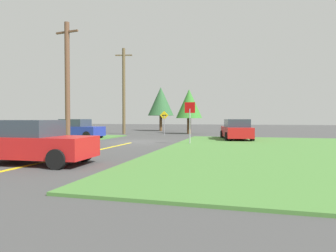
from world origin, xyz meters
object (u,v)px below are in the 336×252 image
car_on_crossroad (236,130)px  direction_sign (164,120)px  parked_car_near_building (78,129)px  pine_tree_center (161,101)px  car_behind_on_main_road (33,142)px  utility_pole_near (67,82)px  oak_tree_left (189,104)px  utility_pole_mid (124,90)px  stop_sign (190,115)px

car_on_crossroad → direction_sign: direction_sign is taller
parked_car_near_building → pine_tree_center: pine_tree_center is taller
car_behind_on_main_road → direction_sign: direction_sign is taller
parked_car_near_building → utility_pole_near: (1.46, -3.66, 3.38)m
oak_tree_left → pine_tree_center: size_ratio=0.82×
utility_pole_mid → parked_car_near_building: bearing=-96.0°
stop_sign → car_on_crossroad: stop_sign is taller
car_behind_on_main_road → oak_tree_left: 21.74m
car_behind_on_main_road → utility_pole_mid: (-4.67, 19.30, 3.85)m
stop_sign → utility_pole_mid: 13.91m
car_on_crossroad → car_behind_on_main_road: bearing=142.6°
car_on_crossroad → pine_tree_center: pine_tree_center is taller
pine_tree_center → parked_car_near_building: bearing=-98.5°
parked_car_near_building → direction_sign: (5.29, 7.34, 0.72)m
car_behind_on_main_road → pine_tree_center: (-3.04, 27.98, 3.16)m
utility_pole_near → pine_tree_center: utility_pole_near is taller
car_behind_on_main_road → utility_pole_near: size_ratio=0.52×
utility_pole_near → parked_car_near_building: bearing=111.7°
direction_sign → oak_tree_left: oak_tree_left is taller
direction_sign → stop_sign: bearing=-66.3°
direction_sign → pine_tree_center: (-2.88, 8.86, 2.44)m
stop_sign → pine_tree_center: 20.44m
parked_car_near_building → oak_tree_left: 12.48m
stop_sign → pine_tree_center: bearing=-62.6°
stop_sign → utility_pole_mid: utility_pole_mid is taller
stop_sign → oak_tree_left: (-2.29, 12.50, 1.37)m
utility_pole_mid → oak_tree_left: (6.64, 2.21, -1.41)m
stop_sign → car_behind_on_main_road: size_ratio=0.63×
parked_car_near_building → oak_tree_left: size_ratio=0.82×
oak_tree_left → pine_tree_center: 8.22m
stop_sign → pine_tree_center: size_ratio=0.46×
utility_pole_mid → pine_tree_center: utility_pole_mid is taller
car_on_crossroad → utility_pole_near: utility_pole_near is taller
utility_pole_mid → oak_tree_left: bearing=18.4°
direction_sign → utility_pole_mid: bearing=177.8°
parked_car_near_building → direction_sign: size_ratio=1.61×
car_on_crossroad → utility_pole_mid: size_ratio=0.53×
stop_sign → oak_tree_left: 12.78m
utility_pole_near → stop_sign: bearing=6.1°
utility_pole_mid → direction_sign: (4.50, -0.18, -3.13)m
stop_sign → parked_car_near_building: size_ratio=0.69×
utility_pole_near → utility_pole_mid: bearing=93.5°
car_behind_on_main_road → utility_pole_mid: 20.22m
car_on_crossroad → car_behind_on_main_road: 15.33m
stop_sign → utility_pole_near: (-8.26, -0.88, 2.30)m
stop_sign → utility_pole_mid: bearing=-42.7°
car_on_crossroad → stop_sign: bearing=138.6°
utility_pole_near → oak_tree_left: bearing=66.0°
utility_pole_mid → car_behind_on_main_road: bearing=-76.4°
direction_sign → utility_pole_near: bearing=-109.2°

